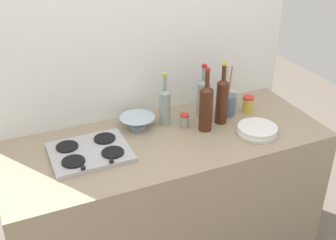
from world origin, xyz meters
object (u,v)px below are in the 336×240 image
(wine_bottle_rightmost, at_px, (203,96))
(utensil_crock, at_px, (227,104))
(wine_bottle_mid_left, at_px, (222,100))
(condiment_jar_front, at_px, (248,104))
(condiment_jar_rear, at_px, (184,121))
(plate_stack, at_px, (257,130))
(wine_bottle_leftmost, at_px, (165,105))
(wine_bottle_mid_right, at_px, (206,107))
(condiment_jar_spare, at_px, (232,98))
(stovetop_hob, at_px, (90,152))
(mixing_bowl, at_px, (137,122))

(wine_bottle_rightmost, height_order, utensil_crock, wine_bottle_rightmost)
(wine_bottle_mid_left, relative_size, wine_bottle_rightmost, 1.14)
(condiment_jar_front, bearing_deg, condiment_jar_rear, -177.68)
(plate_stack, bearing_deg, utensil_crock, 97.20)
(wine_bottle_leftmost, distance_m, wine_bottle_mid_right, 0.24)
(wine_bottle_mid_right, xyz_separation_m, condiment_jar_rear, (-0.10, 0.07, -0.10))
(wine_bottle_rightmost, relative_size, condiment_jar_front, 3.21)
(wine_bottle_mid_left, distance_m, condiment_jar_spare, 0.28)
(plate_stack, height_order, wine_bottle_mid_right, wine_bottle_mid_right)
(wine_bottle_rightmost, relative_size, condiment_jar_spare, 3.70)
(plate_stack, relative_size, wine_bottle_mid_right, 0.60)
(stovetop_hob, bearing_deg, condiment_jar_front, 4.38)
(wine_bottle_leftmost, height_order, wine_bottle_mid_left, wine_bottle_mid_left)
(mixing_bowl, relative_size, condiment_jar_rear, 2.43)
(wine_bottle_rightmost, distance_m, condiment_jar_spare, 0.27)
(condiment_jar_spare, bearing_deg, condiment_jar_rear, -159.80)
(wine_bottle_mid_right, xyz_separation_m, mixing_bowl, (-0.35, 0.18, -0.11))
(mixing_bowl, bearing_deg, condiment_jar_spare, 3.75)
(mixing_bowl, bearing_deg, condiment_jar_front, -7.33)
(wine_bottle_mid_right, bearing_deg, plate_stack, -33.49)
(wine_bottle_rightmost, distance_m, condiment_jar_rear, 0.20)
(plate_stack, relative_size, wine_bottle_mid_left, 0.60)
(plate_stack, xyz_separation_m, condiment_jar_front, (0.10, 0.25, 0.03))
(wine_bottle_leftmost, xyz_separation_m, mixing_bowl, (-0.16, 0.02, -0.08))
(stovetop_hob, height_order, wine_bottle_mid_left, wine_bottle_mid_left)
(wine_bottle_rightmost, distance_m, condiment_jar_front, 0.30)
(plate_stack, xyz_separation_m, utensil_crock, (-0.03, 0.27, 0.05))
(mixing_bowl, bearing_deg, wine_bottle_mid_right, -27.16)
(stovetop_hob, relative_size, wine_bottle_mid_right, 1.08)
(mixing_bowl, xyz_separation_m, utensil_crock, (0.56, -0.07, 0.03))
(condiment_jar_front, bearing_deg, utensil_crock, 171.10)
(wine_bottle_mid_right, height_order, condiment_jar_spare, wine_bottle_mid_right)
(wine_bottle_mid_right, height_order, wine_bottle_rightmost, wine_bottle_mid_right)
(plate_stack, height_order, condiment_jar_rear, condiment_jar_rear)
(utensil_crock, xyz_separation_m, condiment_jar_spare, (0.10, 0.11, -0.02))
(wine_bottle_mid_left, bearing_deg, wine_bottle_leftmost, 159.57)
(wine_bottle_leftmost, height_order, utensil_crock, same)
(wine_bottle_leftmost, bearing_deg, condiment_jar_rear, -43.55)
(condiment_jar_rear, relative_size, condiment_jar_spare, 0.94)
(utensil_crock, xyz_separation_m, condiment_jar_rear, (-0.31, -0.04, -0.03))
(wine_bottle_mid_right, relative_size, utensil_crock, 1.19)
(utensil_crock, bearing_deg, mixing_bowl, 173.05)
(stovetop_hob, relative_size, mixing_bowl, 1.99)
(wine_bottle_mid_right, bearing_deg, condiment_jar_spare, 35.42)
(wine_bottle_mid_left, xyz_separation_m, wine_bottle_rightmost, (-0.06, 0.12, -0.02))
(stovetop_hob, relative_size, condiment_jar_rear, 4.83)
(condiment_jar_front, bearing_deg, plate_stack, -111.85)
(wine_bottle_mid_right, bearing_deg, condiment_jar_front, 14.43)
(wine_bottle_leftmost, distance_m, mixing_bowl, 0.18)
(stovetop_hob, relative_size, wine_bottle_leftmost, 1.28)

